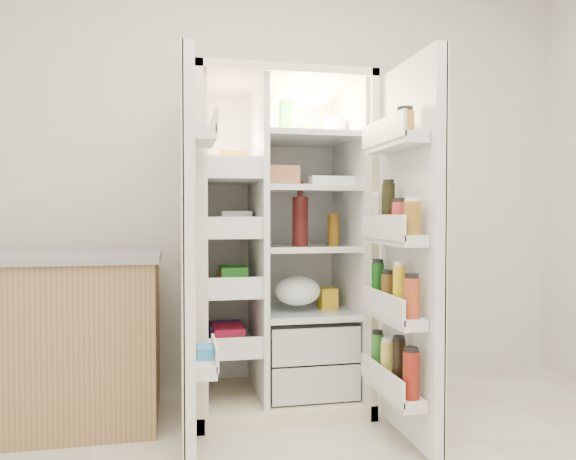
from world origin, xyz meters
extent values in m
cube|color=silver|center=(0.00, 2.00, 1.35)|extent=(4.00, 0.02, 2.70)
cube|color=beige|center=(0.04, 1.93, 0.90)|extent=(0.92, 0.04, 1.80)
cube|color=beige|center=(-0.40, 1.60, 0.90)|extent=(0.04, 0.70, 1.80)
cube|color=beige|center=(0.48, 1.60, 0.90)|extent=(0.04, 0.70, 1.80)
cube|color=beige|center=(0.04, 1.60, 1.78)|extent=(0.92, 0.70, 0.04)
cube|color=beige|center=(0.04, 1.60, 0.04)|extent=(0.92, 0.70, 0.08)
cube|color=silver|center=(0.04, 1.90, 0.92)|extent=(0.84, 0.02, 1.68)
cube|color=silver|center=(-0.37, 1.60, 0.92)|extent=(0.02, 0.62, 1.68)
cube|color=silver|center=(0.45, 1.60, 0.92)|extent=(0.02, 0.62, 1.68)
cube|color=silver|center=(-0.07, 1.60, 0.92)|extent=(0.03, 0.62, 1.68)
cube|color=#B6BFB9|center=(0.19, 1.58, 0.18)|extent=(0.47, 0.52, 0.19)
cube|color=#B6BFB9|center=(0.19, 1.58, 0.39)|extent=(0.47, 0.52, 0.19)
cube|color=#FFD18C|center=(0.19, 1.65, 1.72)|extent=(0.30, 0.30, 0.02)
cube|color=white|center=(-0.23, 1.60, 0.35)|extent=(0.28, 0.58, 0.02)
cube|color=white|center=(-0.23, 1.60, 0.65)|extent=(0.28, 0.58, 0.02)
cube|color=white|center=(-0.23, 1.60, 0.95)|extent=(0.28, 0.58, 0.02)
cube|color=white|center=(-0.23, 1.60, 1.25)|extent=(0.28, 0.58, 0.02)
cube|color=silver|center=(0.19, 1.60, 0.52)|extent=(0.49, 0.58, 0.01)
cube|color=silver|center=(0.19, 1.60, 0.88)|extent=(0.49, 0.58, 0.01)
cube|color=silver|center=(0.19, 1.60, 1.20)|extent=(0.49, 0.58, 0.02)
cube|color=silver|center=(0.19, 1.60, 1.48)|extent=(0.49, 0.58, 0.02)
cube|color=red|center=(-0.23, 1.60, 0.41)|extent=(0.16, 0.20, 0.10)
cube|color=#2A8725|center=(-0.23, 1.60, 0.72)|extent=(0.14, 0.18, 0.12)
cube|color=silver|center=(-0.23, 1.60, 0.99)|extent=(0.20, 0.22, 0.07)
cube|color=gold|center=(-0.23, 1.60, 1.33)|extent=(0.15, 0.16, 0.14)
cube|color=#5F349C|center=(-0.23, 1.60, 0.40)|extent=(0.18, 0.20, 0.09)
cube|color=orange|center=(-0.23, 1.60, 0.71)|extent=(0.14, 0.18, 0.10)
cube|color=white|center=(-0.23, 1.60, 1.02)|extent=(0.16, 0.16, 0.12)
sphere|color=orange|center=(0.07, 1.50, 0.12)|extent=(0.07, 0.07, 0.07)
sphere|color=orange|center=(0.16, 1.54, 0.12)|extent=(0.07, 0.07, 0.07)
sphere|color=orange|center=(0.26, 1.50, 0.12)|extent=(0.07, 0.07, 0.07)
sphere|color=orange|center=(0.12, 1.64, 0.12)|extent=(0.07, 0.07, 0.07)
sphere|color=orange|center=(0.22, 1.62, 0.12)|extent=(0.07, 0.07, 0.07)
sphere|color=orange|center=(0.32, 1.58, 0.12)|extent=(0.07, 0.07, 0.07)
ellipsoid|color=#3B6C24|center=(0.19, 1.60, 0.40)|extent=(0.26, 0.24, 0.11)
cylinder|color=#41100E|center=(0.15, 1.55, 1.02)|extent=(0.09, 0.09, 0.27)
cylinder|color=brown|center=(0.35, 1.56, 0.98)|extent=(0.06, 0.06, 0.18)
cube|color=green|center=(0.08, 1.59, 1.59)|extent=(0.07, 0.07, 0.21)
cylinder|color=white|center=(0.37, 1.60, 1.54)|extent=(0.12, 0.12, 0.11)
cylinder|color=#A87226|center=(0.24, 1.72, 1.53)|extent=(0.07, 0.07, 0.09)
cube|color=white|center=(0.32, 1.51, 1.24)|extent=(0.25, 0.10, 0.06)
cube|color=#CC8051|center=(0.05, 1.55, 1.27)|extent=(0.19, 0.11, 0.12)
ellipsoid|color=white|center=(0.14, 1.55, 0.61)|extent=(0.25, 0.23, 0.16)
cube|color=yellow|center=(0.33, 1.63, 0.58)|extent=(0.10, 0.11, 0.11)
cube|color=silver|center=(-0.46, 1.05, 0.90)|extent=(0.05, 0.40, 1.72)
cube|color=beige|center=(-0.49, 1.05, 0.90)|extent=(0.01, 0.40, 1.72)
cube|color=silver|center=(-0.39, 1.05, 0.40)|extent=(0.09, 0.32, 0.06)
cube|color=silver|center=(-0.39, 1.05, 1.40)|extent=(0.09, 0.32, 0.06)
cube|color=#338CCC|center=(-0.39, 1.05, 0.43)|extent=(0.07, 0.12, 0.10)
cube|color=silver|center=(0.54, 0.96, 0.90)|extent=(0.05, 0.58, 1.72)
cube|color=beige|center=(0.56, 0.96, 0.90)|extent=(0.01, 0.58, 1.72)
cube|color=silver|center=(0.45, 0.96, 0.26)|extent=(0.11, 0.50, 0.05)
cube|color=silver|center=(0.45, 0.96, 0.60)|extent=(0.11, 0.50, 0.05)
cube|color=silver|center=(0.45, 0.96, 0.95)|extent=(0.11, 0.50, 0.05)
cube|color=silver|center=(0.45, 0.96, 1.38)|extent=(0.11, 0.50, 0.05)
cylinder|color=maroon|center=(0.45, 0.76, 0.39)|extent=(0.07, 0.07, 0.20)
cylinder|color=black|center=(0.45, 0.89, 0.40)|extent=(0.06, 0.06, 0.22)
cylinder|color=gold|center=(0.45, 1.02, 0.38)|extent=(0.06, 0.06, 0.18)
cylinder|color=#297426|center=(0.45, 1.15, 0.38)|extent=(0.06, 0.06, 0.19)
cylinder|color=#A03C1A|center=(0.45, 0.76, 0.71)|extent=(0.07, 0.07, 0.17)
cylinder|color=gold|center=(0.45, 0.89, 0.73)|extent=(0.06, 0.06, 0.21)
cylinder|color=#573A15|center=(0.45, 1.02, 0.70)|extent=(0.07, 0.07, 0.16)
cylinder|color=#114C12|center=(0.45, 1.15, 0.72)|extent=(0.06, 0.06, 0.20)
cylinder|color=brown|center=(0.45, 0.76, 1.04)|extent=(0.07, 0.07, 0.14)
cylinder|color=#B22D2F|center=(0.45, 0.89, 1.04)|extent=(0.07, 0.07, 0.14)
cylinder|color=black|center=(0.45, 1.02, 1.09)|extent=(0.06, 0.06, 0.23)
cylinder|color=beige|center=(0.45, 1.15, 1.06)|extent=(0.06, 0.06, 0.18)
cylinder|color=#A57029|center=(0.45, 0.84, 1.45)|extent=(0.08, 0.08, 0.10)
cube|color=olive|center=(-1.19, 1.53, 0.41)|extent=(1.16, 0.60, 0.83)
cube|color=gray|center=(-1.19, 1.53, 0.85)|extent=(1.20, 0.64, 0.04)
camera|label=1|loc=(-0.52, -1.36, 1.06)|focal=34.00mm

